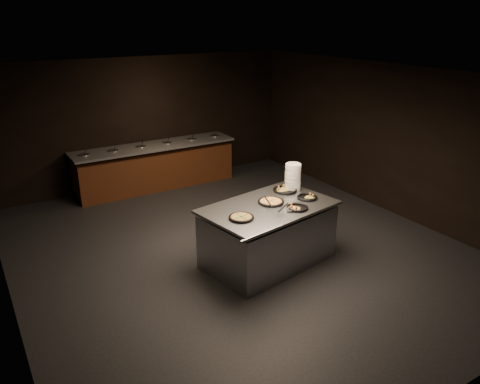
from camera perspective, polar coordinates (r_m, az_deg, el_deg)
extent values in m
cube|color=black|center=(8.08, -0.45, -6.91)|extent=(7.00, 8.00, 0.01)
cube|color=black|center=(7.20, -0.52, 14.03)|extent=(7.00, 8.00, 0.01)
cube|color=black|center=(11.02, -11.41, 8.40)|extent=(7.00, 0.01, 2.90)
cube|color=black|center=(4.84, 25.19, -9.96)|extent=(7.00, 0.01, 2.90)
cube|color=black|center=(9.72, 17.61, 6.16)|extent=(0.01, 8.00, 2.90)
cube|color=#522313|center=(10.90, -10.23, 2.76)|extent=(3.60, 0.75, 0.85)
cube|color=#5E5F63|center=(10.74, -10.41, 5.53)|extent=(3.70, 0.83, 0.05)
cube|color=#35190C|center=(11.03, -10.10, 0.84)|extent=(3.60, 0.69, 0.08)
cylinder|color=#B7B9BF|center=(10.32, -18.44, 4.17)|extent=(0.22, 0.22, 0.08)
cylinder|color=olive|center=(10.31, -18.45, 4.30)|extent=(0.19, 0.19, 0.02)
cylinder|color=black|center=(10.27, -18.32, 4.75)|extent=(0.04, 0.10, 0.19)
cylinder|color=#B7B9BF|center=(10.46, -15.16, 4.75)|extent=(0.22, 0.22, 0.08)
cylinder|color=olive|center=(10.45, -15.17, 4.88)|extent=(0.19, 0.19, 0.02)
cylinder|color=black|center=(10.42, -15.02, 5.33)|extent=(0.04, 0.10, 0.19)
cylinder|color=#B7B9BF|center=(10.64, -11.97, 5.29)|extent=(0.22, 0.22, 0.08)
cylinder|color=olive|center=(10.63, -11.98, 5.42)|extent=(0.19, 0.19, 0.02)
cylinder|color=black|center=(10.60, -11.82, 5.87)|extent=(0.04, 0.10, 0.19)
cylinder|color=#B7B9BF|center=(10.85, -8.89, 5.81)|extent=(0.22, 0.22, 0.08)
cylinder|color=olive|center=(10.85, -8.90, 5.93)|extent=(0.19, 0.19, 0.02)
cylinder|color=black|center=(10.82, -8.73, 6.37)|extent=(0.04, 0.10, 0.19)
cylinder|color=#B7B9BF|center=(11.10, -5.93, 6.28)|extent=(0.22, 0.22, 0.08)
cylinder|color=olive|center=(11.09, -5.94, 6.41)|extent=(0.19, 0.19, 0.02)
cylinder|color=black|center=(11.06, -5.77, 6.83)|extent=(0.04, 0.10, 0.19)
cylinder|color=#B7B9BF|center=(11.37, -3.10, 6.72)|extent=(0.22, 0.22, 0.08)
cylinder|color=olive|center=(11.36, -3.11, 6.84)|extent=(0.19, 0.19, 0.02)
cylinder|color=black|center=(11.34, -2.93, 7.26)|extent=(0.04, 0.10, 0.19)
cube|color=#B7B9BF|center=(7.50, 3.42, -5.47)|extent=(2.13, 1.50, 0.88)
cube|color=#B7B9BF|center=(7.28, 3.51, -1.82)|extent=(2.22, 1.60, 0.04)
cylinder|color=#B7B9BF|center=(6.82, 6.57, -3.59)|extent=(2.01, 0.38, 0.04)
cylinder|color=white|center=(7.94, 6.46, 1.88)|extent=(0.26, 0.26, 0.44)
cylinder|color=black|center=(6.81, 0.16, -3.21)|extent=(0.35, 0.35, 0.01)
torus|color=black|center=(6.81, 0.16, -3.09)|extent=(0.38, 0.38, 0.04)
torus|color=#985C27|center=(6.81, 0.16, -3.07)|extent=(0.31, 0.31, 0.03)
cylinder|color=tan|center=(6.81, 0.16, -3.09)|extent=(0.27, 0.27, 0.02)
cube|color=black|center=(6.80, 0.16, -3.02)|extent=(0.04, 0.27, 0.00)
cube|color=black|center=(6.80, 0.16, -3.02)|extent=(0.27, 0.04, 0.00)
cylinder|color=black|center=(7.39, 3.78, -1.28)|extent=(0.39, 0.39, 0.01)
torus|color=black|center=(7.38, 3.79, -1.16)|extent=(0.41, 0.41, 0.04)
torus|color=#985C27|center=(7.38, 3.79, -1.15)|extent=(0.35, 0.35, 0.03)
cylinder|color=gold|center=(7.38, 3.79, -1.16)|extent=(0.31, 0.31, 0.02)
cube|color=black|center=(7.38, 3.79, -1.10)|extent=(0.13, 0.29, 0.00)
cube|color=black|center=(7.38, 3.79, -1.10)|extent=(0.29, 0.13, 0.00)
cylinder|color=black|center=(7.90, 5.51, 0.17)|extent=(0.38, 0.38, 0.01)
torus|color=black|center=(7.89, 5.51, 0.28)|extent=(0.41, 0.41, 0.04)
cylinder|color=black|center=(7.21, 7.00, -1.98)|extent=(0.31, 0.31, 0.01)
torus|color=black|center=(7.20, 7.00, -1.86)|extent=(0.33, 0.33, 0.04)
cylinder|color=black|center=(7.62, 8.18, -0.73)|extent=(0.31, 0.31, 0.01)
torus|color=black|center=(7.62, 8.19, -0.62)|extent=(0.33, 0.33, 0.04)
cube|color=#B7B9BF|center=(7.32, 2.71, -1.32)|extent=(0.09, 0.11, 0.00)
cylinder|color=black|center=(7.17, 3.45, -1.15)|extent=(0.02, 0.21, 0.12)
cylinder|color=#B7B9BF|center=(7.25, 3.08, -1.32)|extent=(0.01, 0.11, 0.08)
cube|color=#B7B9BF|center=(7.10, 6.22, -2.18)|extent=(0.11, 0.09, 0.00)
cylinder|color=black|center=(6.97, 5.27, -1.90)|extent=(0.20, 0.03, 0.12)
cylinder|color=#B7B9BF|center=(7.04, 5.75, -2.13)|extent=(0.10, 0.02, 0.08)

